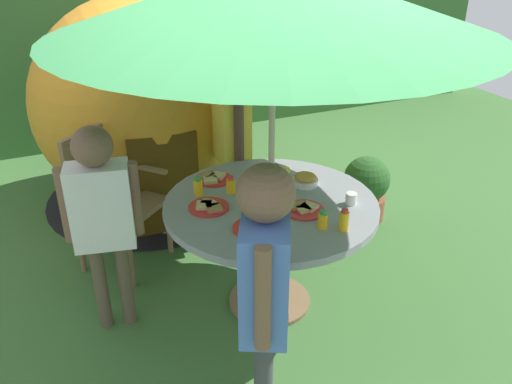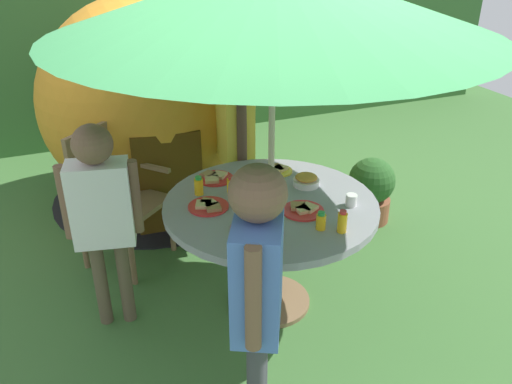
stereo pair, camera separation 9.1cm
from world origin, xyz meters
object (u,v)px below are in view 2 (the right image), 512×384
(juice_bottle_near_left, at_px, (321,221))
(juice_bottle_mid_right, at_px, (257,202))
(child_in_yellow_shirt, at_px, (235,126))
(juice_bottle_front_edge, at_px, (199,186))
(plate_center_front, at_px, (215,178))
(juice_bottle_center_back, at_px, (252,192))
(plate_near_right, at_px, (303,210))
(snack_bowl, at_px, (306,180))
(juice_bottle_spot_a, at_px, (231,185))
(juice_bottle_back_edge, at_px, (270,237))
(cup_near, at_px, (351,200))
(juice_bottle_spot_b, at_px, (342,222))
(plate_far_left, at_px, (208,206))
(wooden_chair, at_px, (113,189))
(plate_far_right, at_px, (253,227))
(child_in_blue_shirt, at_px, (258,274))
(child_in_white_shirt, at_px, (101,204))
(potted_plant, at_px, (371,189))
(dome_tent, at_px, (150,103))
(garden_table, at_px, (270,223))

(juice_bottle_near_left, xyz_separation_m, juice_bottle_mid_right, (-0.24, 0.33, 0.01))
(child_in_yellow_shirt, relative_size, juice_bottle_front_edge, 11.97)
(plate_center_front, distance_m, juice_bottle_mid_right, 0.50)
(juice_bottle_center_back, bearing_deg, plate_center_front, 108.56)
(juice_bottle_front_edge, bearing_deg, plate_near_right, -40.94)
(snack_bowl, bearing_deg, juice_bottle_spot_a, 169.45)
(snack_bowl, distance_m, juice_bottle_back_edge, 0.74)
(snack_bowl, bearing_deg, plate_near_right, -119.62)
(juice_bottle_back_edge, bearing_deg, plate_near_right, 38.80)
(plate_near_right, relative_size, cup_near, 3.39)
(juice_bottle_spot_b, bearing_deg, plate_far_left, 138.13)
(plate_near_right, bearing_deg, juice_bottle_spot_b, -71.54)
(wooden_chair, height_order, plate_far_right, wooden_chair)
(child_in_blue_shirt, distance_m, juice_bottle_near_left, 0.72)
(child_in_white_shirt, xyz_separation_m, child_in_blue_shirt, (0.53, -1.04, 0.07))
(potted_plant, xyz_separation_m, juice_bottle_spot_a, (-1.38, -0.48, 0.52))
(plate_near_right, distance_m, juice_bottle_front_edge, 0.66)
(juice_bottle_front_edge, height_order, juice_bottle_spot_b, juice_bottle_spot_b)
(wooden_chair, xyz_separation_m, juice_bottle_back_edge, (0.63, -1.36, 0.24))
(child_in_yellow_shirt, bearing_deg, juice_bottle_back_edge, -6.27)
(child_in_blue_shirt, xyz_separation_m, juice_bottle_front_edge, (0.06, 1.09, -0.10))
(child_in_white_shirt, bearing_deg, juice_bottle_back_edge, -27.80)
(wooden_chair, bearing_deg, juice_bottle_center_back, -91.39)
(child_in_yellow_shirt, distance_m, plate_near_right, 1.06)
(juice_bottle_near_left, bearing_deg, dome_tent, 102.16)
(plate_near_right, xyz_separation_m, juice_bottle_mid_right, (-0.24, 0.12, 0.04))
(juice_bottle_front_edge, xyz_separation_m, juice_bottle_spot_b, (0.59, -0.71, 0.00))
(child_in_blue_shirt, height_order, juice_bottle_spot_b, child_in_blue_shirt)
(plate_far_right, distance_m, juice_bottle_near_left, 0.37)
(juice_bottle_near_left, bearing_deg, plate_center_front, 113.17)
(dome_tent, relative_size, plate_far_left, 8.26)
(potted_plant, bearing_deg, cup_near, -130.69)
(wooden_chair, xyz_separation_m, plate_far_left, (0.45, -0.85, 0.21))
(juice_bottle_mid_right, bearing_deg, dome_tent, 97.07)
(snack_bowl, height_order, juice_bottle_spot_b, juice_bottle_spot_b)
(child_in_blue_shirt, height_order, plate_center_front, child_in_blue_shirt)
(juice_bottle_center_back, bearing_deg, child_in_white_shirt, 170.99)
(wooden_chair, bearing_deg, potted_plant, -47.94)
(dome_tent, xyz_separation_m, juice_bottle_center_back, (0.25, -1.74, -0.07))
(child_in_yellow_shirt, height_order, child_in_blue_shirt, child_in_yellow_shirt)
(juice_bottle_front_edge, bearing_deg, plate_far_left, -89.18)
(juice_bottle_spot_a, bearing_deg, potted_plant, 19.34)
(plate_far_right, distance_m, plate_near_right, 0.35)
(juice_bottle_center_back, bearing_deg, potted_plant, 25.87)
(dome_tent, height_order, plate_far_left, dome_tent)
(dome_tent, height_order, juice_bottle_near_left, dome_tent)
(garden_table, distance_m, plate_near_right, 0.27)
(juice_bottle_mid_right, relative_size, juice_bottle_spot_a, 1.08)
(juice_bottle_front_edge, bearing_deg, wooden_chair, 123.95)
(child_in_yellow_shirt, relative_size, child_in_white_shirt, 1.11)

